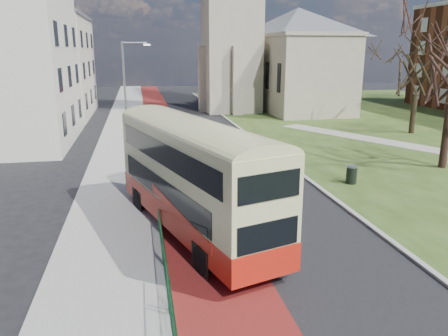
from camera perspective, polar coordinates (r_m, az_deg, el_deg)
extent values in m
plane|color=black|center=(18.25, 1.14, -8.99)|extent=(160.00, 160.00, 0.00)
cube|color=black|center=(37.38, -3.11, 3.58)|extent=(9.00, 120.00, 0.01)
cube|color=#591414|center=(37.11, -7.24, 3.40)|extent=(3.40, 120.00, 0.01)
cube|color=gray|center=(37.05, -13.12, 3.19)|extent=(4.00, 120.00, 0.12)
cube|color=#999993|center=(37.03, -10.03, 3.36)|extent=(0.25, 120.00, 0.13)
cube|color=#999993|center=(40.16, 3.02, 4.48)|extent=(0.25, 80.00, 0.13)
cube|color=#2B4418|center=(48.93, 26.34, 4.79)|extent=(40.00, 80.00, 0.04)
cylinder|color=#0D3C1E|center=(21.26, -8.96, -2.47)|extent=(0.04, 24.00, 0.04)
cylinder|color=#0D3C1E|center=(21.56, -8.85, -4.88)|extent=(0.04, 24.00, 0.04)
cube|color=gray|center=(55.68, 0.97, 19.77)|extent=(6.50, 6.50, 24.00)
cube|color=gray|center=(57.94, 9.37, 11.98)|extent=(9.00, 18.00, 9.00)
pyramid|color=#565960|center=(58.10, 9.73, 19.97)|extent=(9.00, 18.00, 3.60)
cube|color=beige|center=(39.70, -26.96, 11.77)|extent=(10.00, 14.00, 12.50)
cube|color=beige|center=(55.31, -22.49, 11.96)|extent=(10.00, 16.00, 11.00)
cube|color=#565960|center=(55.41, -23.11, 17.88)|extent=(10.30, 16.30, 0.50)
cylinder|color=gray|center=(34.45, -12.78, 9.18)|extent=(0.16, 0.16, 8.00)
cylinder|color=gray|center=(34.28, -11.61, 15.75)|extent=(1.80, 0.10, 0.10)
cube|color=silver|center=(34.29, -10.04, 15.57)|extent=(0.50, 0.18, 0.12)
cube|color=#AA1C0F|center=(18.28, -4.02, -5.52)|extent=(5.72, 11.31, 1.00)
cube|color=#C8C989|center=(17.69, -4.13, 0.43)|extent=(5.68, 11.25, 2.91)
cube|color=black|center=(17.75, -8.19, -2.67)|extent=(2.75, 8.67, 0.95)
cube|color=black|center=(18.72, -0.95, -1.57)|extent=(2.75, 8.67, 0.95)
cube|color=black|center=(17.08, -8.02, 1.88)|extent=(3.01, 9.51, 0.90)
cube|color=black|center=(18.08, -0.53, 2.76)|extent=(3.01, 9.51, 0.90)
cube|color=black|center=(22.88, -9.78, 1.30)|extent=(2.18, 0.75, 1.05)
cube|color=black|center=(22.58, -9.95, 5.01)|extent=(2.18, 0.75, 0.90)
cube|color=orange|center=(22.48, -10.01, 6.45)|extent=(1.74, 0.63, 0.30)
cylinder|color=black|center=(21.39, -11.03, -4.09)|extent=(0.60, 1.09, 1.04)
cylinder|color=black|center=(22.13, -5.29, -3.21)|extent=(0.60, 1.09, 1.04)
cylinder|color=black|center=(15.28, -2.76, -11.88)|extent=(0.60, 1.09, 1.04)
cylinder|color=black|center=(16.31, 4.72, -10.09)|extent=(0.60, 1.09, 1.04)
cylinder|color=black|center=(31.56, 27.00, 3.71)|extent=(0.62, 0.62, 4.14)
cylinder|color=black|center=(43.95, 23.48, 6.50)|extent=(0.57, 0.57, 3.56)
cylinder|color=black|center=(26.09, 16.32, -0.92)|extent=(0.61, 0.61, 0.97)
cylinder|color=gray|center=(25.96, 16.40, 0.18)|extent=(0.65, 0.65, 0.06)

